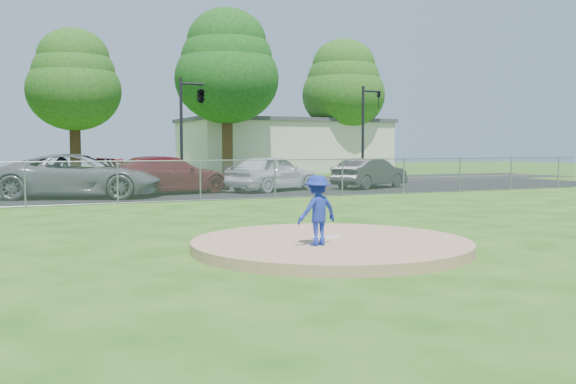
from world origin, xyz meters
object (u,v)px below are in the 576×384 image
Objects in this scene: traffic_signal_center at (199,97)px; parked_car_gray at (80,176)px; parked_car_darkred at (168,175)px; parked_car_charcoal at (370,173)px; tree_center at (74,79)px; tree_right at (227,66)px; pitcher at (317,210)px; commercial_building at (283,145)px; traffic_signal_right at (366,124)px; parked_car_pearl at (273,173)px; tree_far_right at (343,85)px.

traffic_signal_center is 10.25m from parked_car_gray.
parked_car_darkred is 9.90m from parked_car_charcoal.
tree_center is 10.27m from tree_right.
parked_car_gray is at bearing -93.37° from pitcher.
commercial_building is 16.14m from traffic_signal_right.
parked_car_gray is at bearing -158.70° from traffic_signal_right.
parked_car_charcoal is at bearing -84.11° from tree_right.
parked_car_pearl is at bearing -70.15° from tree_center.
traffic_signal_center is 1.17× the size of parked_car_pearl.
commercial_building is 2.65× the size of parked_car_gray.
traffic_signal_center reaches higher than commercial_building.
parked_car_gray is at bearing -129.77° from commercial_building.
commercial_building reaches higher than pitcher.
traffic_signal_center is at bearing -180.00° from traffic_signal_right.
parked_car_pearl is at bearing -144.72° from traffic_signal_right.
parked_car_darkred is at bearing -117.25° from tree_right.
traffic_signal_right reaches higher than parked_car_darkred.
parked_car_charcoal is (1.67, -16.23, -6.92)m from tree_right.
tree_far_right is 1.92× the size of traffic_signal_center.
pitcher is (-20.55, -35.50, -6.22)m from tree_far_right.
commercial_building is 22.90m from parked_car_charcoal.
tree_center is at bearing 14.28° from parked_car_gray.
parked_car_darkred is at bearing 65.49° from parked_car_charcoal.
tree_center is 1.59× the size of parked_car_gray.
tree_right is 34.55m from pitcher.
traffic_signal_right is at bearing -79.48° from parked_car_pearl.
parked_car_charcoal is (5.12, -0.08, -0.10)m from parked_car_pearl.
parked_car_pearl is at bearing -115.26° from commercial_building.
parked_car_darkred is (-8.22, -15.97, -6.84)m from tree_right.
traffic_signal_center is 23.26m from pitcher.
traffic_signal_center reaches higher than parked_car_pearl.
tree_right is 12.08m from traffic_signal_right.
commercial_building is 3.76× the size of parked_car_charcoal.
tree_right is at bearing -118.05° from pitcher.
pitcher is at bearing -151.72° from parked_car_gray.
pitcher is at bearing 134.77° from parked_car_pearl.
tree_right reaches higher than traffic_signal_right.
traffic_signal_center is at bearing -140.96° from tree_far_right.
tree_center is (-17.00, -4.00, 4.31)m from commercial_building.
parked_car_pearl is (6.10, 16.35, -0.01)m from pitcher.
tree_center is at bearing 112.49° from traffic_signal_center.
tree_center is 19.64m from traffic_signal_right.
parked_car_gray is 3.71m from parked_car_darkred.
tree_far_right is at bearing 2.73° from tree_center.
traffic_signal_center is 9.94m from parked_car_charcoal.
tree_far_right is at bearing -36.87° from commercial_building.
traffic_signal_right is 10.94m from parked_car_pearl.
tree_right is 9.08× the size of pitcher.
parked_car_charcoal is (6.70, -6.23, -3.88)m from traffic_signal_center.
parked_car_pearl is (-3.45, -16.15, -6.82)m from tree_right.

